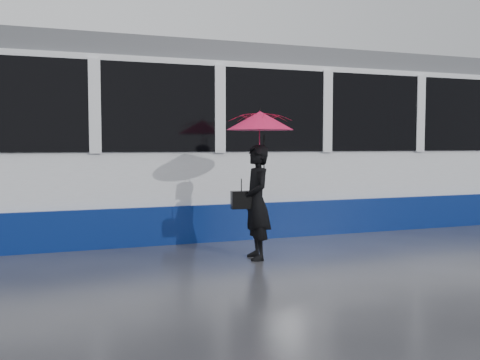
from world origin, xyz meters
name	(u,v)px	position (x,y,z in m)	size (l,w,h in m)	color
ground	(172,262)	(0.00, 0.00, 0.00)	(90.00, 90.00, 0.00)	#2B2B30
rails	(142,233)	(0.00, 2.50, 0.01)	(34.00, 1.51, 0.02)	#3F3D38
tram	(118,143)	(-0.40, 2.50, 1.64)	(26.00, 2.56, 3.35)	white
woman	(257,202)	(1.17, -0.21, 0.81)	(0.59, 0.39, 1.61)	black
umbrella	(260,134)	(1.22, -0.21, 1.77)	(1.04, 1.04, 1.09)	#F41471
handbag	(241,200)	(0.95, -0.19, 0.85)	(0.30, 0.15, 0.43)	black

